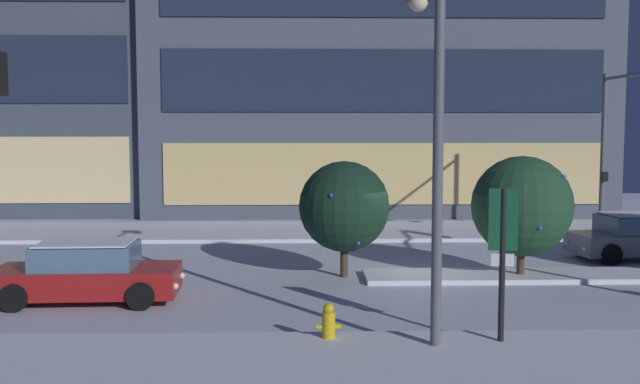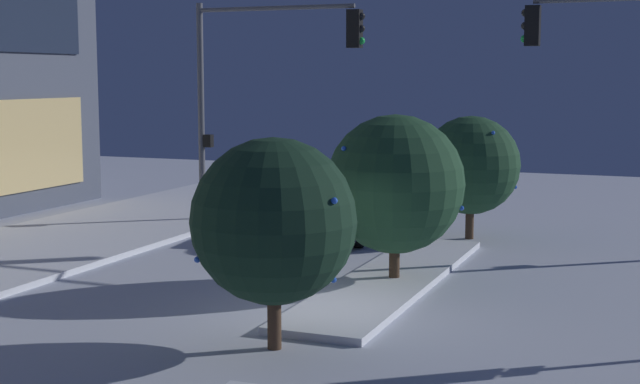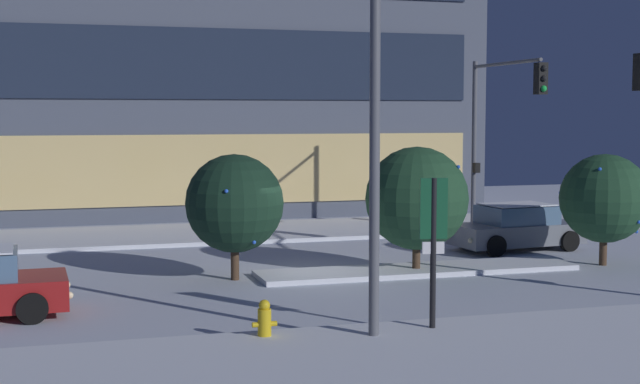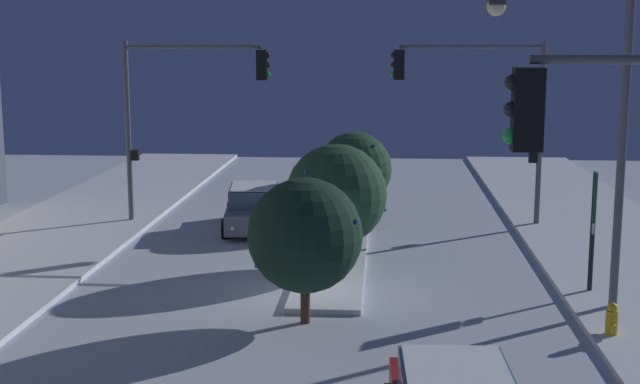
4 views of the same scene
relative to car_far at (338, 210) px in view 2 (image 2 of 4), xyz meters
The scene contains 8 objects.
ground 8.41m from the car_far, 162.13° to the right, with size 52.00×52.00×0.00m, color silver.
median_strip 5.52m from the car_far, 147.55° to the right, with size 9.00×1.80×0.14m, color silver.
car_far is the anchor object (origin of this frame).
traffic_light_corner_far_right 4.46m from the car_far, 76.06° to the left, with size 0.32×5.03×6.28m.
traffic_light_corner_near_left 19.99m from the car_far, 155.74° to the right, with size 0.32×3.91×6.31m.
decorated_tree_median 3.68m from the car_far, 73.80° to the right, with size 2.56×2.56×3.23m.
decorated_tree_left_of_median 10.12m from the car_far, 165.02° to the right, with size 2.59×2.59×3.33m.
decorated_tree_right_of_median 5.77m from the car_far, 147.37° to the right, with size 2.83×2.83×3.48m.
Camera 2 is at (-14.20, -5.77, 4.25)m, focal length 50.71 mm.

